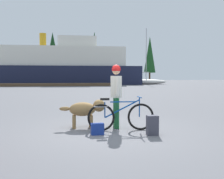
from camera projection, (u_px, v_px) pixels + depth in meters
ground_plane at (108, 132)px, 6.78m from camera, size 160.00×160.00×0.00m
bicycle at (121, 116)px, 6.92m from camera, size 1.83×0.44×0.92m
person_cyclist at (116, 89)px, 7.27m from camera, size 0.32×0.53×1.81m
dog at (86, 109)px, 7.35m from camera, size 1.31×0.47×0.81m
backpack at (152, 125)px, 6.43m from camera, size 0.28×0.20×0.50m
handbag_pannier at (97, 129)px, 6.48m from camera, size 0.34×0.21×0.29m
dock_pier at (52, 85)px, 37.29m from camera, size 18.08×2.59×0.40m
ferry_boat at (63, 67)px, 44.10m from camera, size 26.43×8.05×8.70m
sailboat_moored at (146, 81)px, 44.23m from camera, size 7.31×2.05×9.63m
pine_tree_far_left at (29, 59)px, 61.77m from camera, size 4.12×4.12×8.71m
pine_tree_center at (94, 52)px, 60.23m from camera, size 3.01×3.01×11.82m
pine_tree_far_right at (150, 55)px, 64.35m from camera, size 2.94×2.94×11.35m
pine_tree_mid_back at (53, 51)px, 66.59m from camera, size 3.90×3.90×12.83m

